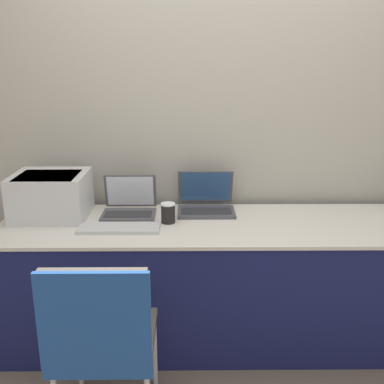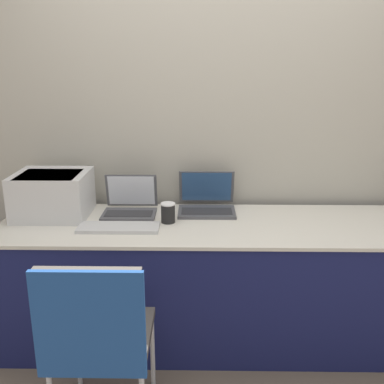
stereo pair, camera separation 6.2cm
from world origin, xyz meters
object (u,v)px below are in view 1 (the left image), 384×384
Objects in this scene: laptop_right at (206,202)px; external_keyboard at (119,228)px; chair at (101,332)px; laptop_left at (129,206)px; coffee_cup at (168,213)px; printer at (51,194)px.

laptop_right is 0.77× the size of external_keyboard.
external_keyboard is at bearing -146.15° from laptop_right.
external_keyboard is at bearing 91.51° from chair.
laptop_left is at bearing 89.60° from chair.
laptop_left is 0.71× the size of external_keyboard.
laptop_right is 3.02× the size of coffee_cup.
laptop_left is at bearing -172.31° from laptop_right.
laptop_left is at bearing 148.04° from coffee_cup.
chair is (0.02, -0.70, -0.21)m from external_keyboard.
coffee_cup is (0.25, -0.15, 0.01)m from laptop_left.
printer is 0.72m from coffee_cup.
laptop_left is 0.91× the size of laptop_right.
laptop_right is at bearing 64.94° from chair.
printer reaches higher than chair.
laptop_left is 2.75× the size of coffee_cup.
coffee_cup reaches higher than external_keyboard.
external_keyboard is at bearing -27.77° from printer.
coffee_cup is (0.27, 0.12, 0.05)m from external_keyboard.
laptop_left is 0.29m from coffee_cup.
chair is (-0.25, -0.82, -0.26)m from coffee_cup.
coffee_cup is at bearing 23.46° from external_keyboard.
laptop_left is at bearing 5.23° from printer.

